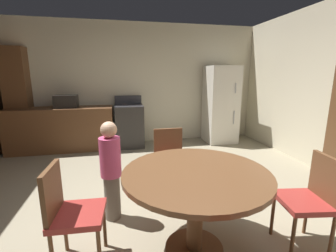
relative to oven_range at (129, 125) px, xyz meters
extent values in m
plane|color=gray|center=(0.23, -2.77, -0.47)|extent=(14.00, 14.00, 0.00)
cube|color=beige|center=(0.23, 0.40, 0.88)|extent=(5.91, 0.12, 2.70)
cube|color=brown|center=(-1.39, 0.00, -0.02)|extent=(2.07, 0.60, 0.90)
cube|color=brown|center=(-2.20, 0.18, 0.58)|extent=(0.44, 0.36, 2.10)
cube|color=#2D2B28|center=(0.00, 0.00, -0.02)|extent=(0.60, 0.60, 0.90)
cube|color=#38383D|center=(0.00, 0.00, 0.44)|extent=(0.60, 0.60, 0.02)
cube|color=#38383D|center=(0.00, 0.28, 0.54)|extent=(0.60, 0.04, 0.18)
cube|color=silver|center=(2.12, -0.05, 0.41)|extent=(0.68, 0.66, 1.76)
cylinder|color=#B2B2B7|center=(2.30, -0.39, 0.81)|extent=(0.02, 0.02, 0.22)
cylinder|color=#B2B2B7|center=(2.30, -0.39, 0.16)|extent=(0.02, 0.02, 0.30)
cube|color=black|center=(-1.26, 0.00, 0.56)|extent=(0.44, 0.32, 0.26)
cylinder|color=brown|center=(0.42, -3.32, -0.45)|extent=(0.52, 0.52, 0.03)
cylinder|color=brown|center=(0.42, -3.32, -0.11)|extent=(0.14, 0.14, 0.72)
cylinder|color=brown|center=(0.42, -3.32, 0.27)|extent=(1.25, 1.25, 0.04)
cylinder|color=brown|center=(0.59, -2.52, -0.25)|extent=(0.03, 0.03, 0.43)
cylinder|color=brown|center=(0.25, -2.52, -0.25)|extent=(0.03, 0.03, 0.43)
cylinder|color=brown|center=(0.59, -2.18, -0.25)|extent=(0.03, 0.03, 0.43)
cylinder|color=brown|center=(0.25, -2.18, -0.25)|extent=(0.03, 0.03, 0.43)
cube|color=#9E2D28|center=(0.42, -2.35, -0.02)|extent=(0.40, 0.40, 0.05)
cube|color=brown|center=(0.42, -2.17, 0.19)|extent=(0.38, 0.04, 0.42)
cylinder|color=brown|center=(1.18, -3.62, -0.25)|extent=(0.03, 0.03, 0.43)
cylinder|color=brown|center=(1.23, -3.28, -0.25)|extent=(0.03, 0.03, 0.43)
cylinder|color=brown|center=(1.52, -3.67, -0.25)|extent=(0.03, 0.03, 0.43)
cylinder|color=brown|center=(1.57, -3.33, -0.25)|extent=(0.03, 0.03, 0.43)
cube|color=#9E2D28|center=(1.37, -3.47, -0.02)|extent=(0.46, 0.46, 0.05)
cube|color=brown|center=(1.55, -3.50, 0.19)|extent=(0.09, 0.38, 0.42)
cylinder|color=brown|center=(-0.37, -3.11, -0.25)|extent=(0.03, 0.03, 0.43)
cylinder|color=brown|center=(-0.71, -3.09, -0.25)|extent=(0.03, 0.03, 0.43)
cube|color=#9E2D28|center=(-0.55, -3.27, -0.02)|extent=(0.42, 0.42, 0.05)
cube|color=brown|center=(-0.73, -3.26, 0.19)|extent=(0.06, 0.38, 0.42)
cylinder|color=#665B51|center=(-0.31, -2.68, -0.22)|extent=(0.17, 0.17, 0.50)
cylinder|color=#D14C7A|center=(-0.31, -2.68, 0.24)|extent=(0.31, 0.31, 0.42)
sphere|color=#D6A884|center=(-0.31, -2.68, 0.54)|extent=(0.17, 0.17, 0.17)
camera|label=1|loc=(-0.18, -5.04, 1.08)|focal=24.62mm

